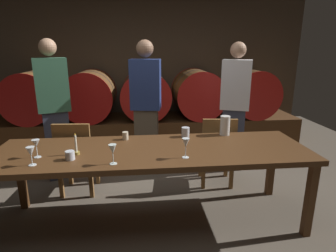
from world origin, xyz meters
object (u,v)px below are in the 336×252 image
object	(u,v)px
wine_barrel_far_left	(34,96)
chair_left	(76,155)
guest_center	(146,107)
guest_right	(235,106)
pitcher	(225,125)
cup_center	(125,136)
wine_glass_center_left	(31,152)
wine_barrel_right	(197,93)
wine_barrel_left	(90,95)
guest_left	(55,110)
wine_barrel_center	(145,94)
chair_right	(217,148)
dining_table	(153,155)
wine_glass_far_left	(36,144)
wine_barrel_far_right	(249,93)
cup_right	(185,132)
candle_center	(76,148)
cup_left	(70,155)
wine_glass_center_right	(113,150)
wine_glass_far_right	(186,144)

from	to	relation	value
wine_barrel_far_left	chair_left	xyz separation A→B (m)	(1.02, -1.80, -0.39)
guest_center	guest_right	size ratio (longest dim) A/B	1.01
pitcher	cup_center	bearing A→B (deg)	-177.05
wine_glass_center_left	wine_barrel_right	bearing A→B (deg)	54.82
wine_barrel_left	guest_left	bearing A→B (deg)	-99.70
pitcher	wine_glass_center_left	xyz separation A→B (m)	(-1.78, -0.63, 0.01)
wine_barrel_center	chair_right	xyz separation A→B (m)	(0.82, -1.76, -0.39)
wine_barrel_far_left	pitcher	size ratio (longest dim) A/B	4.36
guest_center	pitcher	size ratio (longest dim) A/B	8.49
dining_table	guest_right	xyz separation A→B (m)	(1.18, 1.18, 0.20)
guest_right	wine_glass_far_left	xyz separation A→B (m)	(-2.18, -1.28, -0.02)
wine_glass_far_left	wine_barrel_far_right	bearing A→B (deg)	41.30
cup_right	candle_center	bearing A→B (deg)	-158.72
chair_right	wine_glass_far_left	bearing A→B (deg)	29.54
chair_right	pitcher	size ratio (longest dim) A/B	4.23
wine_barrel_center	chair_left	distance (m)	2.03
guest_left	guest_center	distance (m)	1.15
wine_barrel_far_right	wine_barrel_left	bearing A→B (deg)	180.00
wine_barrel_far_right	candle_center	world-z (taller)	wine_barrel_far_right
wine_barrel_left	pitcher	xyz separation A→B (m)	(1.75, -2.07, -0.01)
dining_table	guest_right	world-z (taller)	guest_right
dining_table	wine_glass_center_left	size ratio (longest dim) A/B	18.68
chair_left	wine_barrel_center	bearing A→B (deg)	-111.05
wine_glass_far_left	cup_center	xyz separation A→B (m)	(0.73, 0.41, -0.08)
cup_right	pitcher	bearing A→B (deg)	3.33
wine_barrel_far_left	dining_table	world-z (taller)	wine_barrel_far_left
pitcher	cup_left	xyz separation A→B (m)	(-1.50, -0.55, -0.07)
candle_center	wine_glass_center_right	bearing A→B (deg)	-35.90
guest_right	wine_glass_center_left	bearing A→B (deg)	55.84
guest_center	guest_right	bearing A→B (deg)	-168.97
wine_barrel_center	wine_glass_center_right	distance (m)	2.77
wine_glass_far_right	cup_right	bearing A→B (deg)	80.66
wine_barrel_center	wine_glass_far_right	distance (m)	2.69
wine_barrel_right	cup_center	distance (m)	2.43
guest_right	cup_left	size ratio (longest dim) A/B	22.46
wine_glass_far_left	cup_left	world-z (taller)	wine_glass_far_left
wine_glass_far_left	guest_left	bearing A→B (deg)	98.23
wine_barrel_far_right	wine_glass_far_right	xyz separation A→B (m)	(-1.61, -2.67, 0.01)
candle_center	cup_left	distance (m)	0.12
wine_glass_center_right	wine_barrel_left	bearing A→B (deg)	102.57
wine_glass_center_right	wine_glass_far_right	world-z (taller)	wine_glass_far_right
wine_glass_center_left	cup_center	world-z (taller)	wine_glass_center_left
wine_barrel_right	chair_right	xyz separation A→B (m)	(-0.10, -1.76, -0.39)
wine_glass_center_right	cup_center	bearing A→B (deg)	83.38
pitcher	wine_glass_far_right	xyz separation A→B (m)	(-0.53, -0.60, 0.02)
dining_table	cup_center	bearing A→B (deg)	130.72
pitcher	cup_left	bearing A→B (deg)	-160.02
wine_barrel_center	chair_left	bearing A→B (deg)	-115.08
wine_barrel_right	guest_left	xyz separation A→B (m)	(-2.10, -1.32, 0.04)
chair_left	wine_glass_center_right	bearing A→B (deg)	122.53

